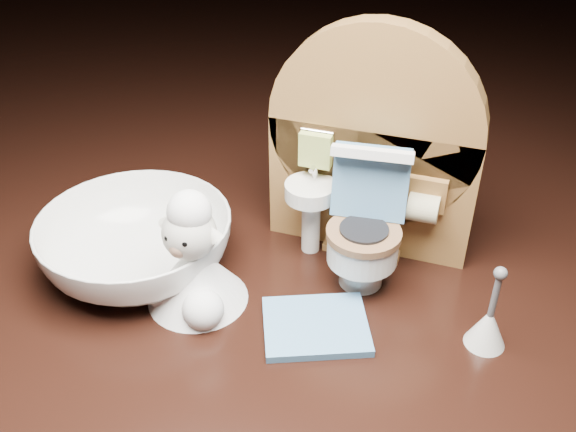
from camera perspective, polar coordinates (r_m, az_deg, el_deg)
name	(u,v)px	position (r m, az deg, el deg)	size (l,w,h in m)	color
backdrop_panel	(371,157)	(0.40, 7.38, 5.22)	(0.13, 0.05, 0.15)	brown
toy_toilet	(366,232)	(0.39, 6.91, -1.41)	(0.05, 0.06, 0.09)	white
bath_mat	(316,326)	(0.37, 2.49, -9.73)	(0.06, 0.05, 0.00)	#5489B9
toilet_brush	(488,324)	(0.37, 17.37, -9.18)	(0.02, 0.02, 0.05)	white
plush_lamb	(194,266)	(0.37, -8.40, -4.40)	(0.06, 0.06, 0.08)	white
ceramic_bowl	(137,244)	(0.41, -13.30, -2.44)	(0.12, 0.12, 0.04)	white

